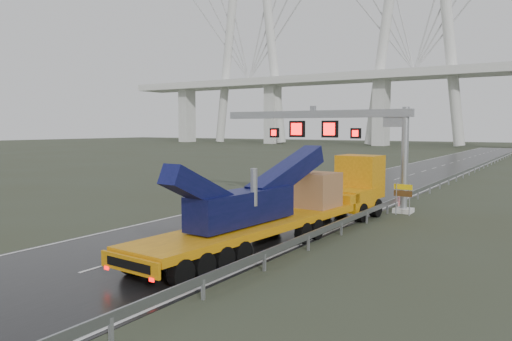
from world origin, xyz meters
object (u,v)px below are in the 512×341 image
Objects in this scene: sign_gantry at (339,130)px; striped_barrier at (402,201)px; heavy_haul_truck at (303,200)px; exit_sign_pair at (403,193)px.

striped_barrier is at bearing 24.76° from sign_gantry.
heavy_haul_truck reaches higher than striped_barrier.
sign_gantry is at bearing -177.41° from striped_barrier.
sign_gantry reaches higher than striped_barrier.
striped_barrier is at bearing 110.93° from exit_sign_pair.
exit_sign_pair is 3.26m from striped_barrier.
striped_barrier is (-0.89, 2.99, -0.96)m from exit_sign_pair.
sign_gantry reaches higher than exit_sign_pair.
heavy_haul_truck is at bearing -122.96° from striped_barrier.
exit_sign_pair is 2.03× the size of striped_barrier.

